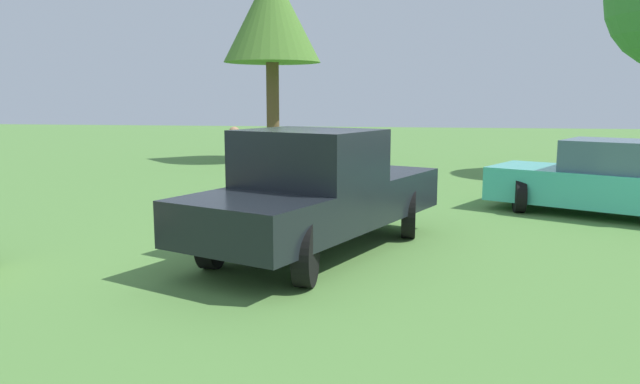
{
  "coord_description": "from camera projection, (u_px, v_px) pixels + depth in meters",
  "views": [
    {
      "loc": [
        -8.62,
        -1.73,
        2.27
      ],
      "look_at": [
        0.1,
        -0.29,
        0.9
      ],
      "focal_mm": 33.91,
      "sensor_mm": 36.0,
      "label": 1
    }
  ],
  "objects": [
    {
      "name": "sedan_far",
      "position": [
        608.0,
        181.0,
        11.76
      ],
      "size": [
        3.54,
        4.6,
        1.48
      ],
      "rotation": [
        0.0,
        0.0,
        1.08
      ],
      "color": "black",
      "rests_on": "ground_plane"
    },
    {
      "name": "ground_plane",
      "position": [
        300.0,
        252.0,
        9.03
      ],
      "size": [
        80.0,
        80.0,
        0.0
      ],
      "primitive_type": "plane",
      "color": "#54843D"
    },
    {
      "name": "tree_side",
      "position": [
        272.0,
        16.0,
        21.32
      ],
      "size": [
        3.46,
        3.46,
        6.86
      ],
      "color": "brown",
      "rests_on": "ground_plane"
    },
    {
      "name": "person_bystander",
      "position": [
        235.0,
        163.0,
        12.42
      ],
      "size": [
        0.35,
        0.35,
        1.7
      ],
      "rotation": [
        0.0,
        0.0,
        3.06
      ],
      "color": "navy",
      "rests_on": "ground_plane"
    },
    {
      "name": "pickup_truck",
      "position": [
        316.0,
        189.0,
        8.83
      ],
      "size": [
        5.14,
        3.53,
        1.83
      ],
      "rotation": [
        0.0,
        0.0,
        5.89
      ],
      "color": "black",
      "rests_on": "ground_plane"
    }
  ]
}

